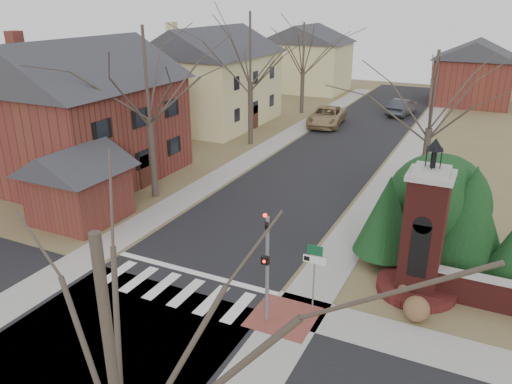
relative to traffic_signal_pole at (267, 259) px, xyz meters
The scene contains 28 objects.
ground 5.05m from the traffic_signal_pole, behind, with size 120.00×120.00×0.00m, color brown.
main_street 22.01m from the traffic_signal_pole, 101.35° to the left, with size 8.00×70.00×0.01m, color black.
cross_street 6.16m from the traffic_signal_pole, 140.28° to the right, with size 120.00×8.00×0.01m, color black.
crosswalk_zone 5.02m from the traffic_signal_pole, behind, with size 8.00×2.20×0.02m, color silver.
stop_bar 5.30m from the traffic_signal_pole, 158.11° to the left, with size 8.00×0.35×0.02m, color silver.
sidewalk_right_main 21.60m from the traffic_signal_pole, 87.59° to the left, with size 2.00×60.00×0.02m, color gray.
sidewalk_left 23.58m from the traffic_signal_pole, 113.91° to the left, with size 2.00×60.00×0.02m, color gray.
curb_apron 2.66m from the traffic_signal_pole, 40.52° to the left, with size 2.40×2.40×0.02m, color brown.
traffic_signal_pole is the anchor object (origin of this frame).
sign_post 2.02m from the traffic_signal_pole, 47.57° to the left, with size 0.90×0.07×2.75m.
brick_gate_monument 6.47m from the traffic_signal_pole, 43.24° to the left, with size 3.20×3.20×6.47m.
house_brick_left 19.81m from the traffic_signal_pole, 151.43° to the left, with size 9.80×11.80×9.42m.
house_stucco_left 31.92m from the traffic_signal_pole, 123.97° to the left, with size 9.80×12.80×9.28m.
garage_left 13.40m from the traffic_signal_pole, 163.01° to the left, with size 4.80×4.80×4.29m.
house_distant_left 50.18m from the traffic_signal_pole, 108.98° to the left, with size 10.80×8.80×8.53m.
house_distant_right 47.58m from the traffic_signal_pole, 85.55° to the left, with size 8.80×8.80×7.30m.
evergreen_near 7.06m from the traffic_signal_pole, 65.72° to the left, with size 2.80×2.80×4.10m.
evergreen_mid 9.83m from the traffic_signal_pole, 50.89° to the left, with size 3.40×3.40×4.70m.
evergreen_mass 10.09m from the traffic_signal_pole, 62.23° to the left, with size 4.80×4.80×4.80m, color black.
bare_tree_0 14.99m from the traffic_signal_pole, 143.29° to the left, with size 8.05×8.05×11.15m.
bare_tree_1 24.83m from the traffic_signal_pole, 117.81° to the left, with size 8.40×8.40×11.64m.
bare_tree_2 36.66m from the traffic_signal_pole, 108.92° to the left, with size 7.35×7.35×10.19m.
bare_tree_3 16.28m from the traffic_signal_pole, 78.28° to the left, with size 7.00×7.00×9.70m.
bare_tree_4 10.43m from the traffic_signal_pole, 79.93° to the right, with size 6.65×6.65×9.21m.
pickup_truck 31.22m from the traffic_signal_pole, 104.30° to the left, with size 2.86×6.20×1.72m, color #9C8155.
distant_car 37.97m from the traffic_signal_pole, 93.23° to the left, with size 1.74×5.00×1.65m, color #2F3337.
dry_shrub_left 6.28m from the traffic_signal_pole, 43.12° to the left, with size 0.83×0.83×0.83m, color brown.
dry_shrub_right 5.94m from the traffic_signal_pole, 25.90° to the left, with size 0.96×0.96×0.96m, color brown.
Camera 1 is at (10.75, -13.65, 11.21)m, focal length 35.00 mm.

